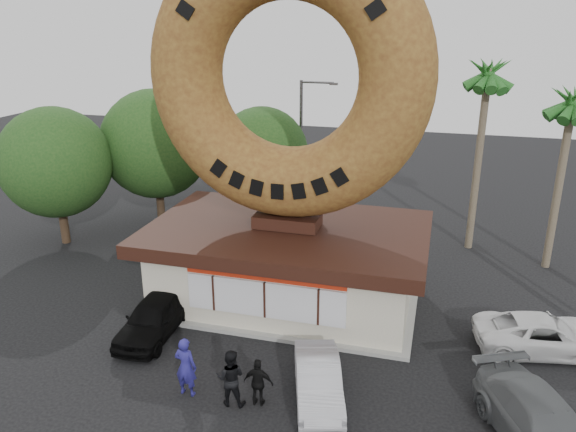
# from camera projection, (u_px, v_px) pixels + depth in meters

# --- Properties ---
(ground) EXTENTS (90.00, 90.00, 0.00)m
(ground) POSITION_uv_depth(u_px,v_px,m) (238.00, 384.00, 18.26)
(ground) COLOR black
(ground) RESTS_ON ground
(donut_shop) EXTENTS (11.20, 7.20, 3.80)m
(donut_shop) POSITION_uv_depth(u_px,v_px,m) (287.00, 261.00, 23.10)
(donut_shop) COLOR silver
(donut_shop) RESTS_ON ground
(giant_donut) EXTENTS (10.78, 2.75, 10.78)m
(giant_donut) POSITION_uv_depth(u_px,v_px,m) (287.00, 77.00, 20.62)
(giant_donut) COLOR olive
(giant_donut) RESTS_ON donut_shop
(tree_west) EXTENTS (6.00, 6.00, 7.65)m
(tree_west) POSITION_uv_depth(u_px,v_px,m) (156.00, 144.00, 30.90)
(tree_west) COLOR #473321
(tree_west) RESTS_ON ground
(tree_mid) EXTENTS (5.20, 5.20, 6.63)m
(tree_mid) POSITION_uv_depth(u_px,v_px,m) (262.00, 153.00, 31.53)
(tree_mid) COLOR #473321
(tree_mid) RESTS_ON ground
(tree_far) EXTENTS (5.60, 5.60, 7.14)m
(tree_far) POSITION_uv_depth(u_px,v_px,m) (55.00, 163.00, 28.26)
(tree_far) COLOR #473321
(tree_far) RESTS_ON ground
(palm_near) EXTENTS (2.60, 2.60, 9.75)m
(palm_near) POSITION_uv_depth(u_px,v_px,m) (487.00, 81.00, 26.25)
(palm_near) COLOR #726651
(palm_near) RESTS_ON ground
(palm_far) EXTENTS (2.60, 2.60, 8.75)m
(palm_far) POSITION_uv_depth(u_px,v_px,m) (572.00, 109.00, 24.32)
(palm_far) COLOR #726651
(palm_far) RESTS_ON ground
(street_lamp) EXTENTS (2.11, 0.20, 8.00)m
(street_lamp) POSITION_uv_depth(u_px,v_px,m) (303.00, 144.00, 31.74)
(street_lamp) COLOR #59595E
(street_lamp) RESTS_ON ground
(person_left) EXTENTS (0.76, 0.52, 2.00)m
(person_left) POSITION_uv_depth(u_px,v_px,m) (186.00, 367.00, 17.45)
(person_left) COLOR navy
(person_left) RESTS_ON ground
(person_center) EXTENTS (0.99, 0.82, 1.86)m
(person_center) POSITION_uv_depth(u_px,v_px,m) (230.00, 378.00, 17.03)
(person_center) COLOR black
(person_center) RESTS_ON ground
(person_right) EXTENTS (0.94, 0.42, 1.58)m
(person_right) POSITION_uv_depth(u_px,v_px,m) (258.00, 383.00, 17.03)
(person_right) COLOR black
(person_right) RESTS_ON ground
(car_black) EXTENTS (1.86, 4.25, 1.42)m
(car_black) POSITION_uv_depth(u_px,v_px,m) (153.00, 318.00, 20.86)
(car_black) COLOR black
(car_black) RESTS_ON ground
(car_silver) EXTENTS (2.43, 4.13, 1.29)m
(car_silver) POSITION_uv_depth(u_px,v_px,m) (318.00, 381.00, 17.36)
(car_silver) COLOR #BABAC0
(car_silver) RESTS_ON ground
(car_grey) EXTENTS (4.07, 5.56, 1.50)m
(car_grey) POSITION_uv_depth(u_px,v_px,m) (544.00, 427.00, 15.24)
(car_grey) COLOR slate
(car_grey) RESTS_ON ground
(car_white) EXTENTS (5.10, 3.06, 1.33)m
(car_white) POSITION_uv_depth(u_px,v_px,m) (544.00, 335.00, 19.83)
(car_white) COLOR silver
(car_white) RESTS_ON ground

